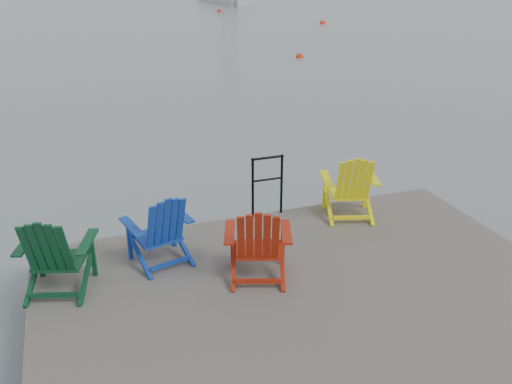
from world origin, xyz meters
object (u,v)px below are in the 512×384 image
object	(u,v)px
chair_red	(258,242)
buoy_d	(219,12)
buoy_a	(300,57)
handrail	(267,180)
chair_yellow	(351,186)
chair_blue	(161,228)
chair_green	(54,253)
buoy_c	(323,23)

from	to	relation	value
chair_red	buoy_d	size ratio (longest dim) A/B	2.76
buoy_a	buoy_d	xyz separation A→B (m)	(2.20, 20.00, 0.00)
handrail	chair_yellow	distance (m)	1.18
chair_blue	buoy_a	xyz separation A→B (m)	(8.60, 15.35, -0.98)
chair_green	buoy_c	xyz separation A→B (m)	(16.04, 26.20, -1.00)
chair_blue	chair_red	size ratio (longest dim) A/B	0.98
chair_green	chair_blue	xyz separation A→B (m)	(1.21, 0.23, -0.02)
handrail	buoy_a	distance (m)	16.11
buoy_c	chair_red	bearing A→B (deg)	-117.42
chair_red	chair_yellow	size ratio (longest dim) A/B	0.98
chair_green	chair_blue	size ratio (longest dim) A/B	1.05
chair_green	chair_yellow	xyz separation A→B (m)	(3.97, 0.59, -0.00)
handrail	chair_red	world-z (taller)	chair_red
buoy_a	buoy_d	size ratio (longest dim) A/B	0.96
chair_yellow	chair_red	bearing A→B (deg)	-131.80
chair_green	buoy_c	bearing A→B (deg)	76.57
chair_yellow	buoy_a	world-z (taller)	chair_yellow
chair_green	buoy_d	xyz separation A→B (m)	(12.01, 35.58, -1.00)
handrail	buoy_d	size ratio (longest dim) A/B	2.57
chair_green	chair_red	world-z (taller)	chair_green
buoy_d	chair_green	bearing A→B (deg)	-108.65
chair_red	chair_yellow	world-z (taller)	chair_yellow
chair_green	handrail	bearing A→B (deg)	38.34
handrail	buoy_c	xyz separation A→B (m)	(13.15, 25.13, -1.04)
chair_red	buoy_a	xyz separation A→B (m)	(7.62, 16.07, -0.99)
chair_blue	chair_yellow	distance (m)	2.79
chair_yellow	buoy_a	xyz separation A→B (m)	(5.84, 14.99, -0.99)
handrail	buoy_c	distance (m)	28.38
buoy_d	buoy_c	bearing A→B (deg)	-66.78
handrail	chair_red	size ratio (longest dim) A/B	0.93
chair_green	chair_yellow	world-z (taller)	chair_green
chair_red	buoy_c	size ratio (longest dim) A/B	2.54
chair_yellow	buoy_a	size ratio (longest dim) A/B	2.92
chair_yellow	buoy_c	distance (m)	28.32
handrail	chair_blue	bearing A→B (deg)	-153.57
chair_green	buoy_c	size ratio (longest dim) A/B	2.60
buoy_d	chair_yellow	bearing A→B (deg)	-102.94
chair_yellow	buoy_a	distance (m)	16.12
buoy_a	buoy_d	distance (m)	20.12
buoy_a	buoy_c	world-z (taller)	buoy_c
handrail	chair_blue	xyz separation A→B (m)	(-1.68, -0.84, -0.07)
chair_green	buoy_a	world-z (taller)	chair_green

